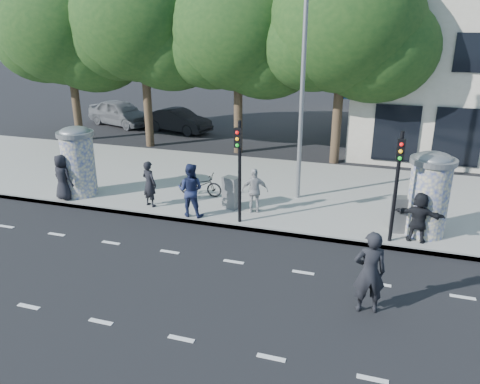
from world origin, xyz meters
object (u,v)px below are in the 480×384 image
(ped_c, at_px, (191,190))
(ped_e, at_px, (255,191))
(ped_a, at_px, (63,177))
(cabinet_left, at_px, (231,193))
(bicycle, at_px, (200,185))
(traffic_pole_far, at_px, (397,176))
(street_lamp, at_px, (303,72))
(car_mid, at_px, (179,120))
(ped_b, at_px, (149,184))
(cabinet_right, at_px, (400,214))
(car_left, at_px, (120,113))
(ad_column_left, at_px, (78,160))
(ped_f, at_px, (419,217))
(man_road, at_px, (370,272))
(ad_column_right, at_px, (429,192))
(traffic_pole_near, at_px, (239,162))

(ped_c, bearing_deg, ped_e, -157.22)
(ped_a, relative_size, cabinet_left, 1.50)
(bicycle, bearing_deg, traffic_pole_far, -107.81)
(street_lamp, bearing_deg, bicycle, -166.04)
(street_lamp, relative_size, car_mid, 1.89)
(ped_b, bearing_deg, cabinet_right, -157.04)
(traffic_pole_far, relative_size, street_lamp, 0.42)
(ped_a, relative_size, car_left, 0.36)
(ad_column_left, height_order, street_lamp, street_lamp)
(ped_f, height_order, man_road, man_road)
(ad_column_left, bearing_deg, street_lamp, 14.94)
(street_lamp, distance_m, ped_a, 9.52)
(ped_b, bearing_deg, ped_c, -171.88)
(ped_b, xyz_separation_m, ped_f, (9.06, -0.14, -0.05))
(traffic_pole_far, relative_size, ped_b, 2.03)
(ad_column_right, distance_m, ped_e, 5.59)
(man_road, relative_size, cabinet_right, 1.77)
(ad_column_left, bearing_deg, traffic_pole_far, -3.55)
(traffic_pole_far, relative_size, cabinet_left, 2.96)
(cabinet_left, bearing_deg, ped_e, 10.82)
(ped_b, bearing_deg, ad_column_right, -156.92)
(cabinet_right, bearing_deg, ped_f, -59.22)
(cabinet_right, bearing_deg, ped_a, 173.04)
(ad_column_right, distance_m, cabinet_right, 1.10)
(ad_column_right, relative_size, man_road, 1.30)
(street_lamp, height_order, cabinet_right, street_lamp)
(ped_b, distance_m, ped_f, 9.06)
(traffic_pole_far, xyz_separation_m, ped_f, (0.76, 0.29, -1.29))
(traffic_pole_near, distance_m, ped_f, 5.71)
(ped_e, relative_size, bicycle, 0.94)
(car_mid, bearing_deg, ped_e, -129.86)
(ped_e, distance_m, cabinet_left, 0.93)
(street_lamp, distance_m, cabinet_right, 5.82)
(traffic_pole_far, height_order, bicycle, traffic_pole_far)
(ad_column_right, xyz_separation_m, ped_c, (-7.55, -0.85, -0.46))
(ad_column_right, distance_m, car_mid, 17.86)
(car_mid, bearing_deg, ad_column_left, -159.17)
(bicycle, bearing_deg, ped_c, -169.37)
(ped_a, bearing_deg, street_lamp, -146.45)
(ped_f, bearing_deg, car_left, -28.29)
(street_lamp, bearing_deg, cabinet_right, -28.55)
(traffic_pole_near, bearing_deg, ped_e, 76.13)
(ped_c, bearing_deg, man_road, 145.82)
(traffic_pole_near, xyz_separation_m, man_road, (4.33, -3.69, -1.21))
(ad_column_right, height_order, traffic_pole_near, traffic_pole_near)
(street_lamp, distance_m, ped_f, 6.22)
(traffic_pole_near, bearing_deg, ad_column_left, 173.89)
(ped_b, height_order, bicycle, ped_b)
(car_left, bearing_deg, traffic_pole_near, -117.36)
(ped_f, relative_size, cabinet_left, 1.37)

